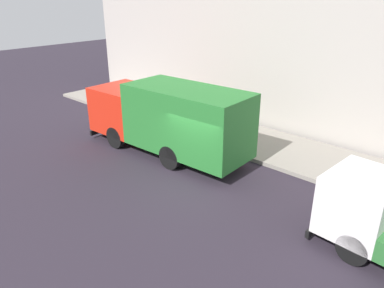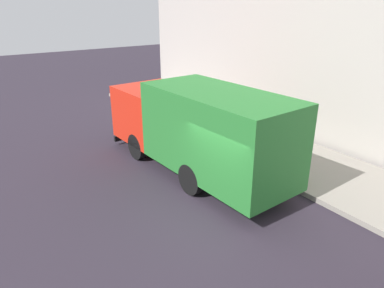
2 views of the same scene
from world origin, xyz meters
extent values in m
plane|color=#2A232E|center=(0.00, 0.00, 0.00)|extent=(80.00, 80.00, 0.00)
cube|color=gray|center=(4.88, 0.00, 0.09)|extent=(3.76, 30.00, 0.17)
cube|color=#B5ABA4|center=(7.26, 0.00, 6.23)|extent=(0.50, 30.00, 12.45)
cube|color=red|center=(1.06, 5.38, 1.58)|extent=(2.61, 2.68, 2.12)
cube|color=black|center=(1.00, 6.65, 1.83)|extent=(2.09, 0.16, 1.19)
cube|color=#26722D|center=(1.25, 1.38, 1.87)|extent=(2.74, 5.56, 2.70)
cube|color=black|center=(1.00, 6.73, 0.28)|extent=(2.39, 0.23, 0.24)
cylinder|color=black|center=(-0.01, 4.82, 0.52)|extent=(0.35, 1.05, 1.03)
cylinder|color=black|center=(2.18, 4.92, 0.52)|extent=(0.35, 1.05, 1.03)
cylinder|color=black|center=(0.16, 1.33, 0.52)|extent=(0.35, 1.05, 1.03)
cylinder|color=black|center=(2.34, 1.43, 0.52)|extent=(0.35, 1.05, 1.03)
cube|color=white|center=(0.43, -6.14, 1.33)|extent=(2.26, 1.91, 1.76)
cube|color=black|center=(0.49, -5.27, 1.54)|extent=(1.81, 0.17, 0.99)
cube|color=black|center=(0.49, -5.19, 0.25)|extent=(2.07, 0.25, 0.24)
cylinder|color=black|center=(-0.51, -6.44, 0.45)|extent=(0.35, 0.91, 0.89)
cylinder|color=black|center=(1.34, -6.55, 0.45)|extent=(0.35, 0.91, 0.89)
cylinder|color=#4F3547|center=(4.13, 4.48, 0.61)|extent=(0.35, 0.35, 0.88)
cylinder|color=#4B873E|center=(4.13, 4.48, 1.38)|extent=(0.46, 0.46, 0.67)
sphere|color=brown|center=(4.13, 4.48, 1.83)|extent=(0.24, 0.24, 0.24)
cylinder|color=black|center=(5.00, 7.34, 0.62)|extent=(0.36, 0.36, 0.90)
cylinder|color=tan|center=(5.00, 7.34, 1.35)|extent=(0.49, 0.49, 0.55)
sphere|color=brown|center=(5.00, 7.34, 1.74)|extent=(0.24, 0.24, 0.24)
cone|color=orange|center=(3.46, 5.44, 0.48)|extent=(0.44, 0.44, 0.63)
cylinder|color=#4C5156|center=(3.28, 1.82, 1.35)|extent=(0.08, 0.08, 2.36)
cube|color=blue|center=(3.28, 1.84, 2.29)|extent=(0.44, 0.03, 0.36)
camera|label=1|loc=(-9.42, -8.62, 6.93)|focal=34.25mm
camera|label=2|loc=(-5.64, -7.03, 5.82)|focal=33.17mm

